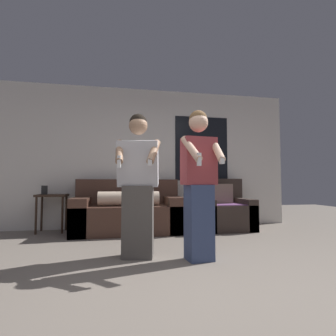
{
  "coord_description": "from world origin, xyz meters",
  "views": [
    {
      "loc": [
        -0.59,
        -2.18,
        0.85
      ],
      "look_at": [
        -0.05,
        0.76,
        1.02
      ],
      "focal_mm": 28.0,
      "sensor_mm": 36.0,
      "label": 1
    }
  ],
  "objects_px": {
    "person_left": "(138,185)",
    "couch": "(128,213)",
    "side_table": "(52,201)",
    "person_right": "(199,181)",
    "armchair": "(223,211)"
  },
  "relations": [
    {
      "from": "person_left",
      "to": "couch",
      "type": "bearing_deg",
      "value": 91.93
    },
    {
      "from": "couch",
      "to": "side_table",
      "type": "relative_size",
      "value": 2.29
    },
    {
      "from": "person_right",
      "to": "side_table",
      "type": "bearing_deg",
      "value": 134.85
    },
    {
      "from": "couch",
      "to": "side_table",
      "type": "bearing_deg",
      "value": 170.3
    },
    {
      "from": "couch",
      "to": "armchair",
      "type": "relative_size",
      "value": 1.96
    },
    {
      "from": "person_left",
      "to": "person_right",
      "type": "height_order",
      "value": "person_right"
    },
    {
      "from": "side_table",
      "to": "person_left",
      "type": "bearing_deg",
      "value": -53.23
    },
    {
      "from": "person_left",
      "to": "person_right",
      "type": "xyz_separation_m",
      "value": [
        0.66,
        -0.21,
        0.04
      ]
    },
    {
      "from": "side_table",
      "to": "person_left",
      "type": "xyz_separation_m",
      "value": [
        1.37,
        -1.83,
        0.29
      ]
    },
    {
      "from": "side_table",
      "to": "person_right",
      "type": "distance_m",
      "value": 2.9
    },
    {
      "from": "person_right",
      "to": "person_left",
      "type": "bearing_deg",
      "value": 162.21
    },
    {
      "from": "couch",
      "to": "person_right",
      "type": "xyz_separation_m",
      "value": [
        0.72,
        -1.82,
        0.54
      ]
    },
    {
      "from": "armchair",
      "to": "person_left",
      "type": "height_order",
      "value": "person_left"
    },
    {
      "from": "person_left",
      "to": "armchair",
      "type": "bearing_deg",
      "value": 43.37
    },
    {
      "from": "couch",
      "to": "side_table",
      "type": "height_order",
      "value": "couch"
    }
  ]
}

